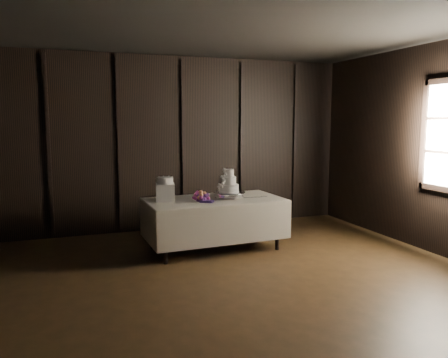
% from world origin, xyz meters
% --- Properties ---
extents(room, '(6.08, 7.08, 3.08)m').
position_xyz_m(room, '(0.00, 0.00, 1.50)').
color(room, black).
rests_on(room, ground).
extents(display_table, '(2.04, 1.13, 0.76)m').
position_xyz_m(display_table, '(0.08, 2.03, 0.42)').
color(display_table, beige).
rests_on(display_table, ground).
extents(cake_stand, '(0.56, 0.56, 0.09)m').
position_xyz_m(cake_stand, '(0.32, 2.05, 0.81)').
color(cake_stand, silver).
rests_on(cake_stand, display_table).
extents(wedding_cake, '(0.32, 0.28, 0.34)m').
position_xyz_m(wedding_cake, '(0.29, 2.03, 0.98)').
color(wedding_cake, white).
rests_on(wedding_cake, cake_stand).
extents(bouquet, '(0.47, 0.49, 0.19)m').
position_xyz_m(bouquet, '(-0.15, 1.94, 0.82)').
color(bouquet, '#DE5D92').
rests_on(bouquet, display_table).
extents(box_pedestal, '(0.31, 0.31, 0.25)m').
position_xyz_m(box_pedestal, '(-0.63, 2.12, 0.89)').
color(box_pedestal, white).
rests_on(box_pedestal, display_table).
extents(small_cake, '(0.24, 0.24, 0.09)m').
position_xyz_m(small_cake, '(-0.63, 2.12, 1.06)').
color(small_cake, white).
rests_on(small_cake, box_pedestal).
extents(cake_knife, '(0.37, 0.07, 0.01)m').
position_xyz_m(cake_knife, '(0.65, 1.94, 0.77)').
color(cake_knife, silver).
rests_on(cake_knife, display_table).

